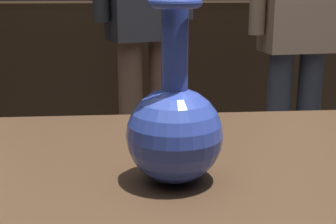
{
  "coord_description": "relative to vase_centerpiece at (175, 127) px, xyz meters",
  "views": [
    {
      "loc": [
        -0.06,
        -0.78,
        1.1
      ],
      "look_at": [
        0.01,
        -0.04,
        0.9
      ],
      "focal_mm": 52.02,
      "sensor_mm": 36.0,
      "label": 1
    }
  ],
  "objects": [
    {
      "name": "visitor_center_back",
      "position": [
        0.01,
        1.47,
        0.14
      ],
      "size": [
        0.45,
        0.28,
        1.73
      ],
      "rotation": [
        0.0,
        0.0,
        3.5
      ],
      "color": "brown",
      "rests_on": "ground_plane"
    },
    {
      "name": "back_display_shelf",
      "position": [
        -0.01,
        2.28,
        -0.39
      ],
      "size": [
        2.6,
        0.4,
        0.99
      ],
      "color": "black",
      "rests_on": "ground_plane"
    },
    {
      "name": "vase_centerpiece",
      "position": [
        0.0,
        0.0,
        0.0
      ],
      "size": [
        0.15,
        0.15,
        0.28
      ],
      "color": "#2D429E",
      "rests_on": "display_plinth"
    },
    {
      "name": "visitor_near_right",
      "position": [
        0.69,
        1.43,
        0.07
      ],
      "size": [
        0.47,
        0.22,
        1.62
      ],
      "rotation": [
        0.0,
        0.0,
        3.26
      ],
      "color": "#333847",
      "rests_on": "ground_plane"
    }
  ]
}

